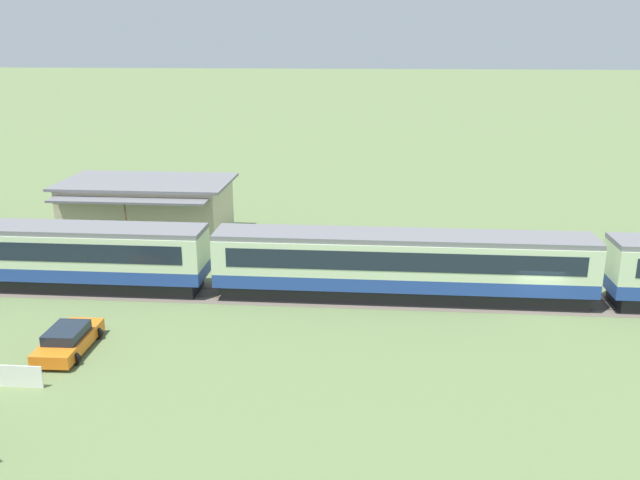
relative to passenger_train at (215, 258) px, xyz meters
The scene contains 5 objects.
ground_plane 18.94m from the passenger_train, ahead, with size 600.00×600.00×0.00m, color #607547.
passenger_train is the anchor object (origin of this frame).
railway_track 2.33m from the passenger_train, behind, with size 133.70×3.60×0.04m.
station_building 13.80m from the passenger_train, 124.89° to the left, with size 12.75×8.54×4.46m.
parked_car_orange 10.17m from the passenger_train, 122.55° to the right, with size 2.37×4.67×1.30m.
Camera 1 is at (-9.21, -36.70, 14.94)m, focal length 38.00 mm.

